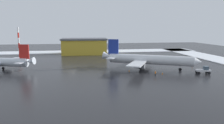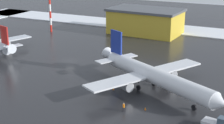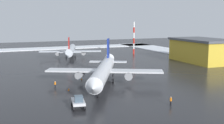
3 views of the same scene
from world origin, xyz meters
The scene contains 10 objects.
ground_plane centered at (0.00, 0.00, 0.00)m, with size 240.00×240.00×0.00m, color #232326.
snow_bank_far centered at (0.00, -50.00, 0.15)m, with size 152.00×16.00×0.30m, color white.
airplane_distant_tail centered at (-26.98, 9.60, 3.47)m, with size 32.56×27.78×10.51m.
pushback_tug centered at (-42.18, 20.59, 1.28)m, with size 4.93×3.03×2.50m.
ground_crew_by_nose_gear centered at (-47.49, 4.32, 0.97)m, with size 0.36×0.36×1.71m.
ground_crew_beside_wing centered at (-25.55, 21.17, 0.97)m, with size 0.36×0.36×1.71m.
antenna_mast centered at (25.16, -26.44, 7.47)m, with size 0.70×0.70×14.94m.
cargo_hangar centered at (-6.42, -38.98, 4.44)m, with size 25.79×16.35×8.80m.
traffic_cone_near_nose centered at (-28.84, 18.81, 0.28)m, with size 0.36×0.36×0.55m, color orange.
traffic_cone_mid_line centered at (-19.35, 12.76, 0.28)m, with size 0.36×0.36×0.55m, color orange.
Camera 1 is at (-1.41, 83.83, 14.93)m, focal length 35.00 mm.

